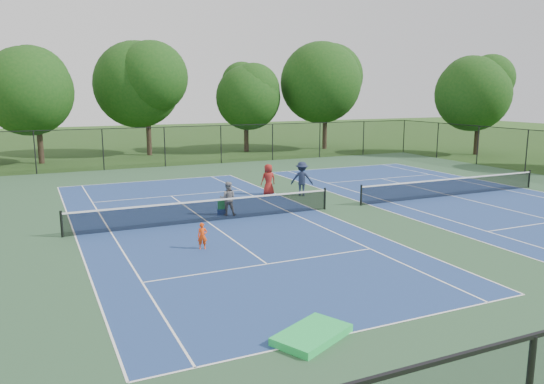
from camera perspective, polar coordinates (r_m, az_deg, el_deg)
name	(u,v)px	position (r m, az deg, el deg)	size (l,w,h in m)	color
ground	(343,208)	(26.40, 7.64, -1.66)	(140.00, 140.00, 0.00)	#234716
court_pad	(343,207)	(26.40, 7.64, -1.66)	(36.00, 36.00, 0.01)	#2E5132
tennis_court_left	(207,220)	(23.46, -6.97, -2.98)	(12.00, 23.83, 1.07)	navy
tennis_court_right	(452,194)	(30.65, 18.77, -0.23)	(12.00, 23.83, 1.07)	navy
perimeter_fence	(344,176)	(26.11, 7.73, 1.77)	(36.08, 36.08, 3.02)	black
tree_back_a	(36,86)	(45.73, -24.09, 10.36)	(6.80, 6.80, 9.15)	#2D2116
tree_back_b	(146,80)	(48.75, -13.36, 11.62)	(7.60, 7.60, 10.03)	#2D2116
tree_back_c	(246,93)	(50.40, -2.82, 10.58)	(6.00, 6.00, 8.40)	#2D2116
tree_back_d	(326,79)	(53.06, 5.80, 12.00)	(7.80, 7.80, 10.37)	#2D2116
tree_side_e	(480,89)	(51.36, 21.49, 10.23)	(6.60, 6.60, 8.87)	#2D2116
child_player	(202,236)	(19.42, -7.50, -4.72)	(0.36, 0.23, 0.98)	#F84510
instructor	(228,199)	(24.48, -4.77, -0.70)	(0.77, 0.60, 1.58)	gray
bystander_b	(302,179)	(29.03, 3.23, 1.43)	(1.21, 0.70, 1.88)	#1B233D
bystander_c	(268,179)	(29.23, -0.39, 1.36)	(0.84, 0.55, 1.72)	maroon
ball_crate	(221,212)	(24.72, -5.46, -2.13)	(0.38, 0.29, 0.29)	#163C9A
ball_hopper	(221,205)	(24.65, -5.47, -1.36)	(0.34, 0.27, 0.40)	green
green_tarp	(312,335)	(12.74, 4.31, -15.07)	(1.84, 1.10, 0.19)	green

